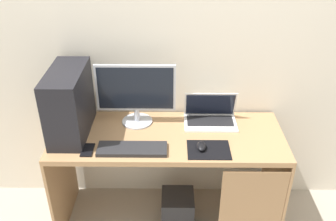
{
  "coord_description": "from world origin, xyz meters",
  "views": [
    {
      "loc": [
        0.02,
        -1.99,
        2.08
      ],
      "look_at": [
        0.0,
        0.0,
        0.92
      ],
      "focal_mm": 39.64,
      "sensor_mm": 36.0,
      "label": 1
    }
  ],
  "objects_px": {
    "pc_tower": "(69,103)",
    "keyboard": "(132,149)",
    "cell_phone": "(88,150)",
    "monitor": "(136,93)",
    "subwoofer": "(178,208)",
    "mouse_left": "(201,146)",
    "laptop": "(210,116)"
  },
  "relations": [
    {
      "from": "monitor",
      "to": "laptop",
      "type": "height_order",
      "value": "monitor"
    },
    {
      "from": "laptop",
      "to": "pc_tower",
      "type": "bearing_deg",
      "value": -171.68
    },
    {
      "from": "monitor",
      "to": "keyboard",
      "type": "relative_size",
      "value": 1.23
    },
    {
      "from": "pc_tower",
      "to": "monitor",
      "type": "xyz_separation_m",
      "value": [
        0.41,
        0.12,
        0.01
      ]
    },
    {
      "from": "monitor",
      "to": "subwoofer",
      "type": "bearing_deg",
      "value": -30.33
    },
    {
      "from": "monitor",
      "to": "cell_phone",
      "type": "relative_size",
      "value": 3.98
    },
    {
      "from": "subwoofer",
      "to": "monitor",
      "type": "bearing_deg",
      "value": 149.67
    },
    {
      "from": "pc_tower",
      "to": "subwoofer",
      "type": "distance_m",
      "value": 1.09
    },
    {
      "from": "cell_phone",
      "to": "subwoofer",
      "type": "xyz_separation_m",
      "value": [
        0.56,
        0.16,
        -0.63
      ]
    },
    {
      "from": "pc_tower",
      "to": "laptop",
      "type": "bearing_deg",
      "value": 8.32
    },
    {
      "from": "mouse_left",
      "to": "monitor",
      "type": "bearing_deg",
      "value": 144.06
    },
    {
      "from": "monitor",
      "to": "cell_phone",
      "type": "height_order",
      "value": "monitor"
    },
    {
      "from": "keyboard",
      "to": "subwoofer",
      "type": "relative_size",
      "value": 1.82
    },
    {
      "from": "pc_tower",
      "to": "keyboard",
      "type": "bearing_deg",
      "value": -26.84
    },
    {
      "from": "mouse_left",
      "to": "keyboard",
      "type": "bearing_deg",
      "value": -177.26
    },
    {
      "from": "monitor",
      "to": "subwoofer",
      "type": "xyz_separation_m",
      "value": [
        0.28,
        -0.16,
        -0.85
      ]
    },
    {
      "from": "cell_phone",
      "to": "subwoofer",
      "type": "distance_m",
      "value": 0.86
    },
    {
      "from": "pc_tower",
      "to": "keyboard",
      "type": "distance_m",
      "value": 0.5
    },
    {
      "from": "pc_tower",
      "to": "keyboard",
      "type": "xyz_separation_m",
      "value": [
        0.4,
        -0.2,
        -0.2
      ]
    },
    {
      "from": "monitor",
      "to": "subwoofer",
      "type": "height_order",
      "value": "monitor"
    },
    {
      "from": "laptop",
      "to": "mouse_left",
      "type": "height_order",
      "value": "laptop"
    },
    {
      "from": "laptop",
      "to": "keyboard",
      "type": "distance_m",
      "value": 0.6
    },
    {
      "from": "monitor",
      "to": "laptop",
      "type": "xyz_separation_m",
      "value": [
        0.49,
        0.02,
        -0.18
      ]
    },
    {
      "from": "keyboard",
      "to": "cell_phone",
      "type": "relative_size",
      "value": 3.23
    },
    {
      "from": "laptop",
      "to": "mouse_left",
      "type": "distance_m",
      "value": 0.33
    },
    {
      "from": "laptop",
      "to": "monitor",
      "type": "bearing_deg",
      "value": -178.16
    },
    {
      "from": "monitor",
      "to": "keyboard",
      "type": "distance_m",
      "value": 0.38
    },
    {
      "from": "laptop",
      "to": "cell_phone",
      "type": "xyz_separation_m",
      "value": [
        -0.77,
        -0.34,
        -0.04
      ]
    },
    {
      "from": "keyboard",
      "to": "cell_phone",
      "type": "xyz_separation_m",
      "value": [
        -0.27,
        -0.0,
        -0.01
      ]
    },
    {
      "from": "pc_tower",
      "to": "mouse_left",
      "type": "bearing_deg",
      "value": -12.63
    },
    {
      "from": "monitor",
      "to": "cell_phone",
      "type": "distance_m",
      "value": 0.48
    },
    {
      "from": "mouse_left",
      "to": "cell_phone",
      "type": "distance_m",
      "value": 0.69
    }
  ]
}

